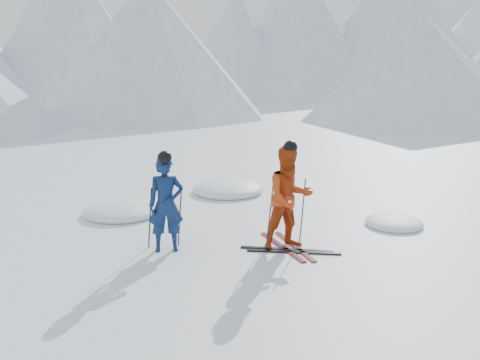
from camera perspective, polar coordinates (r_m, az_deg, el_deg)
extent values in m
plane|color=white|center=(10.32, 10.24, -6.25)|extent=(160.00, 160.00, 0.00)
cone|color=#B2BCD1|center=(50.55, -18.82, 16.32)|extent=(23.96, 23.96, 14.35)
cone|color=#B2BCD1|center=(60.59, -10.75, 14.87)|extent=(17.69, 17.69, 11.93)
cone|color=#B2BCD1|center=(53.36, -0.29, 14.84)|extent=(19.63, 19.63, 10.85)
cone|color=#B2BCD1|center=(57.59, 6.72, 16.24)|extent=(23.31, 23.31, 14.15)
cone|color=#B2BCD1|center=(59.60, 16.56, 16.04)|extent=(28.94, 28.94, 14.88)
cone|color=silver|center=(64.96, 24.85, 13.27)|extent=(24.45, 24.45, 10.76)
cone|color=#B2BCD1|center=(32.97, 19.32, 11.79)|extent=(14.00, 14.00, 6.50)
cone|color=#B2BCD1|center=(35.26, -10.19, 14.33)|extent=(16.00, 16.00, 9.00)
imported|color=#0C2049|center=(9.26, -8.30, -2.73)|extent=(0.65, 0.43, 1.74)
imported|color=#B0360E|center=(9.35, 5.55, -2.01)|extent=(1.05, 0.89, 1.90)
cylinder|color=black|center=(9.49, -10.07, -4.24)|extent=(0.12, 0.08, 1.16)
cylinder|color=black|center=(9.58, -6.77, -3.97)|extent=(0.12, 0.07, 1.16)
cylinder|color=black|center=(9.60, 3.41, -3.54)|extent=(0.13, 0.10, 1.27)
cylinder|color=black|center=(9.64, 7.03, -3.54)|extent=(0.13, 0.09, 1.27)
cube|color=black|center=(9.60, 4.73, -7.46)|extent=(0.49, 1.67, 0.03)
cube|color=black|center=(9.65, 6.13, -7.37)|extent=(0.37, 1.69, 0.03)
cube|color=black|center=(9.46, 5.24, -7.77)|extent=(1.65, 0.59, 0.03)
cube|color=black|center=(9.34, 6.07, -8.05)|extent=(1.66, 0.54, 0.03)
ellipsoid|color=white|center=(11.95, -13.12, -3.77)|extent=(1.73, 1.73, 0.38)
ellipsoid|color=white|center=(11.32, 16.89, -4.90)|extent=(1.22, 1.22, 0.27)
ellipsoid|color=white|center=(13.65, -1.39, -1.40)|extent=(1.90, 1.90, 0.42)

